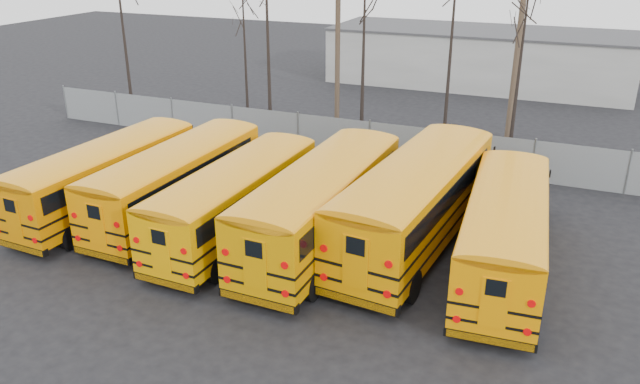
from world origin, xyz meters
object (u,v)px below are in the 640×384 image
at_px(bus_c, 239,194).
at_px(bus_e, 419,194).
at_px(bus_d, 325,197).
at_px(bus_f, 506,225).
at_px(utility_pole_right, 518,46).
at_px(bus_a, 109,171).
at_px(bus_b, 180,175).
at_px(utility_pole_left, 338,51).

bearing_deg(bus_c, bus_e, 18.52).
distance_m(bus_d, bus_f, 6.36).
height_order(bus_e, utility_pole_right, utility_pole_right).
distance_m(bus_a, utility_pole_right, 22.00).
bearing_deg(bus_a, bus_f, 6.24).
bearing_deg(bus_f, utility_pole_right, 92.48).
distance_m(bus_a, bus_e, 12.64).
xyz_separation_m(bus_a, bus_b, (3.00, 0.72, 0.03)).
xyz_separation_m(bus_f, utility_pole_right, (-1.80, 15.69, 3.39)).
height_order(bus_c, bus_f, bus_f).
xyz_separation_m(bus_e, utility_pole_left, (-7.95, 12.15, 2.72)).
height_order(bus_d, bus_e, bus_e).
distance_m(bus_b, utility_pole_right, 19.64).
distance_m(bus_a, bus_b, 3.08).
bearing_deg(bus_d, bus_f, 5.15).
relative_size(bus_d, utility_pole_right, 1.16).
height_order(bus_f, utility_pole_right, utility_pole_right).
xyz_separation_m(bus_c, utility_pole_right, (7.79, 16.71, 3.43)).
relative_size(bus_b, utility_pole_left, 1.18).
bearing_deg(utility_pole_right, bus_d, -102.66).
distance_m(bus_a, bus_f, 15.74).
relative_size(bus_b, bus_c, 1.02).
height_order(bus_c, bus_e, bus_e).
xyz_separation_m(bus_b, bus_d, (6.37, -0.16, 0.13)).
height_order(bus_d, utility_pole_right, utility_pole_right).
height_order(bus_a, bus_b, bus_b).
xyz_separation_m(bus_b, bus_e, (9.50, 1.19, 0.23)).
bearing_deg(bus_c, bus_f, 7.69).
relative_size(bus_c, bus_f, 0.97).
distance_m(bus_b, bus_e, 9.58).
bearing_deg(bus_b, utility_pole_left, 84.65).
bearing_deg(bus_c, utility_pole_left, 98.02).
relative_size(bus_e, utility_pole_right, 1.23).
height_order(bus_a, bus_f, bus_f).
relative_size(bus_d, utility_pole_left, 1.27).
bearing_deg(utility_pole_left, bus_b, -110.68).
distance_m(bus_c, utility_pole_left, 14.48).
bearing_deg(bus_d, bus_b, 179.69).
distance_m(bus_b, utility_pole_left, 13.75).
bearing_deg(bus_f, bus_e, 160.06).
bearing_deg(bus_c, bus_d, 11.69).
bearing_deg(bus_a, bus_c, 2.42).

